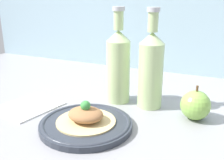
# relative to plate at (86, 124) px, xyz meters

# --- Properties ---
(ground_plane) EXTENTS (1.80, 1.10, 0.04)m
(ground_plane) POSITION_rel_plate_xyz_m (0.08, 0.03, -0.03)
(ground_plane) COLOR gray
(plate) EXTENTS (0.22, 0.22, 0.02)m
(plate) POSITION_rel_plate_xyz_m (0.00, 0.00, 0.00)
(plate) COLOR #2D333D
(plate) RESTS_ON ground_plane
(plated_food) EXTENTS (0.14, 0.14, 0.05)m
(plated_food) POSITION_rel_plate_xyz_m (0.00, -0.00, 0.02)
(plated_food) COLOR #D6BC7F
(plated_food) RESTS_ON plate
(cider_bottle_left) EXTENTS (0.07, 0.07, 0.28)m
(cider_bottle_left) POSITION_rel_plate_xyz_m (0.00, 0.19, 0.10)
(cider_bottle_left) COLOR #B7D18E
(cider_bottle_left) RESTS_ON ground_plane
(cider_bottle_right) EXTENTS (0.07, 0.07, 0.28)m
(cider_bottle_right) POSITION_rel_plate_xyz_m (0.10, 0.19, 0.10)
(cider_bottle_right) COLOR #B7D18E
(cider_bottle_right) RESTS_ON ground_plane
(apple) EXTENTS (0.08, 0.08, 0.09)m
(apple) POSITION_rel_plate_xyz_m (0.23, 0.16, 0.03)
(apple) COLOR #84B74C
(apple) RESTS_ON ground_plane
(napkin) EXTENTS (0.17, 0.19, 0.01)m
(napkin) POSITION_rel_plate_xyz_m (-0.21, 0.04, -0.01)
(napkin) COLOR white
(napkin) RESTS_ON ground_plane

